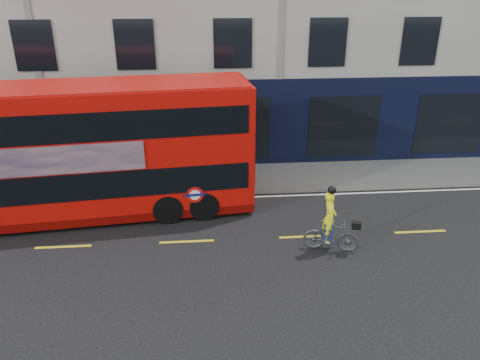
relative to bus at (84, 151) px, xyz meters
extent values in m
plane|color=black|center=(7.52, -3.80, -2.45)|extent=(120.00, 120.00, 0.00)
cube|color=slate|center=(7.52, 2.70, -2.39)|extent=(60.00, 3.00, 0.12)
cube|color=slate|center=(7.52, 1.20, -2.38)|extent=(60.00, 0.12, 0.13)
cube|color=black|center=(7.52, 4.18, -0.45)|extent=(50.00, 0.08, 4.00)
cube|color=silver|center=(7.52, 0.90, -2.44)|extent=(58.00, 0.10, 0.01)
cube|color=red|center=(-0.05, 0.00, 0.15)|extent=(11.99, 3.91, 4.23)
cube|color=#630603|center=(-0.05, 0.00, -2.13)|extent=(11.99, 3.86, 0.32)
cube|color=black|center=(-0.05, 0.00, -0.79)|extent=(11.53, 3.90, 0.96)
cube|color=black|center=(-0.05, 0.00, 1.25)|extent=(11.53, 3.90, 0.96)
cube|color=#A40F0B|center=(-0.05, 0.00, 2.28)|extent=(11.75, 3.78, 0.09)
cube|color=black|center=(5.83, 0.62, -0.79)|extent=(0.30, 2.40, 0.96)
cube|color=black|center=(5.83, 0.62, 1.25)|extent=(0.30, 2.40, 0.96)
cube|color=tan|center=(-0.96, -1.48, 0.23)|extent=(6.39, 0.72, 0.96)
cylinder|color=red|center=(3.83, -0.97, -1.38)|extent=(0.60, 0.08, 0.60)
cylinder|color=white|center=(3.83, -0.97, -1.38)|extent=(0.39, 0.06, 0.39)
cube|color=#0C1459|center=(3.83, -0.98, -1.38)|extent=(0.75, 0.10, 0.10)
cylinder|color=black|center=(4.00, 0.43, -1.91)|extent=(1.35, 2.82, 1.07)
cylinder|color=black|center=(2.72, 0.29, -1.91)|extent=(1.35, 2.82, 1.07)
imported|color=#4B4D50|center=(8.13, -3.18, -1.92)|extent=(1.83, 0.93, 1.06)
imported|color=#D8E613|center=(8.03, -3.15, -1.26)|extent=(0.54, 0.69, 1.68)
cube|color=black|center=(8.84, -3.37, -1.48)|extent=(0.33, 0.28, 0.22)
cube|color=#1B2448|center=(8.03, -3.15, -1.80)|extent=(0.39, 0.44, 0.70)
sphere|color=black|center=(8.03, -3.15, -0.34)|extent=(0.26, 0.26, 0.26)
camera|label=1|loc=(4.19, -15.75, 5.66)|focal=35.00mm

